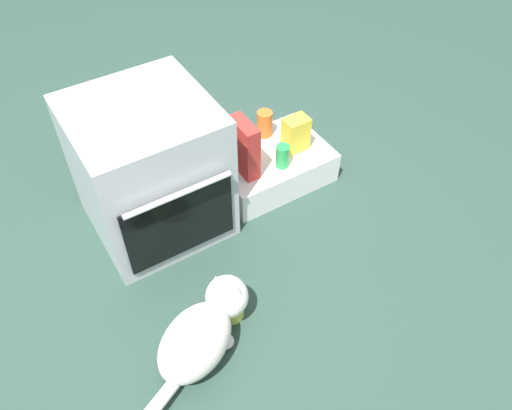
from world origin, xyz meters
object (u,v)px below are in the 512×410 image
food_bowl (230,309)px  snack_bag (296,134)px  cat (202,333)px  cereal_box (244,147)px  oven (150,170)px  pantry_cabinet (270,165)px  sauce_jar (265,124)px  soda_can (283,156)px

food_bowl → snack_bag: snack_bag is taller
cat → cereal_box: size_ratio=2.44×
oven → snack_bag: (0.74, -0.07, -0.07)m
pantry_cabinet → sauce_jar: size_ratio=4.09×
pantry_cabinet → cat: size_ratio=0.84×
oven → pantry_cabinet: oven is taller
snack_bag → soda_can: (-0.13, -0.07, -0.03)m
oven → soda_can: (0.61, -0.14, -0.10)m
oven → snack_bag: size_ratio=3.62×
oven → sauce_jar: (0.67, 0.10, -0.09)m
food_bowl → sauce_jar: size_ratio=0.81×
pantry_cabinet → cereal_box: size_ratio=2.04×
oven → sauce_jar: 0.68m
food_bowl → soda_can: bearing=40.4°
pantry_cabinet → food_bowl: size_ratio=5.04×
cereal_box → sauce_jar: size_ratio=2.00×
cat → soda_can: bearing=10.4°
snack_bag → soda_can: 0.15m
food_bowl → soda_can: soda_can is taller
pantry_cabinet → food_bowl: bearing=-134.2°
cat → pantry_cabinet: bearing=15.1°
oven → cereal_box: size_ratio=2.33×
pantry_cabinet → sauce_jar: 0.21m
cereal_box → sauce_jar: (0.23, 0.18, -0.07)m
pantry_cabinet → cat: 1.03m
pantry_cabinet → cat: bearing=-137.5°
cereal_box → soda_can: 0.20m
snack_bag → cereal_box: size_ratio=0.64×
food_bowl → cereal_box: 0.75m
food_bowl → cereal_box: cereal_box is taller
cereal_box → snack_bag: bearing=0.9°
cat → oven: bearing=51.7°
oven → snack_bag: oven is taller
pantry_cabinet → soda_can: bearing=-92.3°
oven → cat: oven is taller
snack_bag → oven: bearing=174.7°
soda_can → food_bowl: bearing=-139.6°
oven → food_bowl: oven is taller
pantry_cabinet → sauce_jar: sauce_jar is taller
sauce_jar → cat: bearing=-134.2°
cat → snack_bag: bearing=9.4°
snack_bag → sauce_jar: size_ratio=1.29×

